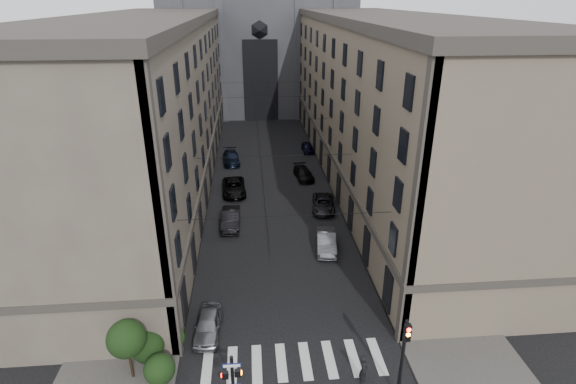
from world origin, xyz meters
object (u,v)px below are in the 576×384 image
object	(u,v)px
pedestrian_signal_left	(233,382)
car_right_near	(326,241)
gothic_tower	(258,13)
car_right_far	(308,147)
car_left_midfar	(234,187)
car_right_midnear	(323,204)
car_left_midnear	(231,219)
car_right_midfar	(303,173)
car_left_far	(231,158)
pedestrian	(364,370)
traffic_light_right	(404,350)
car_left_near	(208,324)

from	to	relation	value
pedestrian_signal_left	car_right_near	bearing A→B (deg)	65.08
gothic_tower	car_right_far	distance (m)	34.72
pedestrian_signal_left	car_left_midfar	size ratio (longest dim) A/B	0.73
gothic_tower	car_left_midfar	xyz separation A→B (m)	(-4.20, -43.75, -17.04)
car_left_midfar	car_right_midnear	distance (m)	10.73
car_left_midnear	car_right_midfar	world-z (taller)	car_left_midnear
car_left_far	pedestrian	size ratio (longest dim) A/B	2.64
traffic_light_right	car_right_midnear	world-z (taller)	traffic_light_right
pedestrian_signal_left	car_right_near	size ratio (longest dim) A/B	0.85
car_left_near	pedestrian_signal_left	bearing A→B (deg)	-70.35
car_left_midfar	pedestrian	world-z (taller)	pedestrian
car_left_far	pedestrian	distance (m)	39.44
pedestrian_signal_left	car_right_midfar	distance (m)	34.52
car_right_near	car_right_midnear	world-z (taller)	car_right_near
gothic_tower	car_left_far	bearing A→B (deg)	-98.20
gothic_tower	car_right_midnear	bearing A→B (deg)	-83.90
car_right_midnear	traffic_light_right	bearing A→B (deg)	-81.34
car_right_midnear	car_left_midfar	bearing A→B (deg)	159.26
traffic_light_right	pedestrian	distance (m)	3.10
car_right_midnear	pedestrian	xyz separation A→B (m)	(-1.39, -23.09, 0.30)
car_left_near	car_right_midnear	xyz separation A→B (m)	(10.60, 18.05, -0.03)
car_left_far	car_right_midfar	size ratio (longest dim) A/B	1.11
car_left_midfar	car_right_midnear	world-z (taller)	car_left_midfar
gothic_tower	car_right_midfar	distance (m)	43.58
pedestrian_signal_left	car_left_far	xyz separation A→B (m)	(-1.31, 39.98, -1.57)
pedestrian_signal_left	car_left_far	distance (m)	40.03
pedestrian	car_left_far	bearing A→B (deg)	33.11
traffic_light_right	car_left_midfar	distance (m)	30.99
pedestrian_signal_left	car_right_far	xyz separation A→B (m)	(9.56, 43.88, -1.67)
car_left_midnear	traffic_light_right	bearing A→B (deg)	-64.58
gothic_tower	car_right_near	xyz separation A→B (m)	(4.20, -56.85, -17.02)
car_left_midfar	pedestrian	xyz separation A→B (m)	(8.04, -28.21, 0.21)
car_right_near	traffic_light_right	bearing A→B (deg)	-78.41
car_left_midnear	car_right_midnear	bearing A→B (deg)	17.30
car_left_midfar	car_right_near	xyz separation A→B (m)	(8.40, -13.11, 0.01)
car_right_midnear	pedestrian	size ratio (longest dim) A/B	2.51
car_left_midfar	car_left_far	bearing A→B (deg)	89.69
traffic_light_right	gothic_tower	bearing A→B (deg)	94.38
gothic_tower	car_left_midnear	size ratio (longest dim) A/B	11.85
car_left_far	car_right_midnear	xyz separation A→B (m)	(10.05, -15.39, -0.07)
pedestrian_signal_left	car_left_far	world-z (taller)	pedestrian_signal_left
traffic_light_right	car_left_near	distance (m)	12.83
car_left_far	pedestrian	xyz separation A→B (m)	(8.66, -38.48, 0.23)
car_left_far	car_left_midfar	bearing A→B (deg)	-92.15
car_right_far	pedestrian	size ratio (longest dim) A/B	1.97
car_left_near	car_right_midnear	bearing A→B (deg)	63.32
car_left_far	car_right_near	bearing A→B (deg)	-74.52
car_right_near	pedestrian	xyz separation A→B (m)	(-0.36, -15.10, 0.20)
gothic_tower	car_left_far	size ratio (longest dim) A/B	11.26
car_right_midfar	gothic_tower	bearing A→B (deg)	88.50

